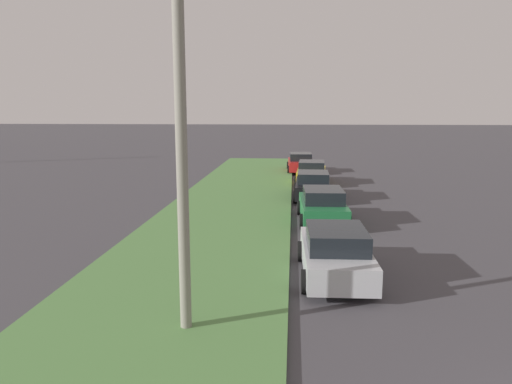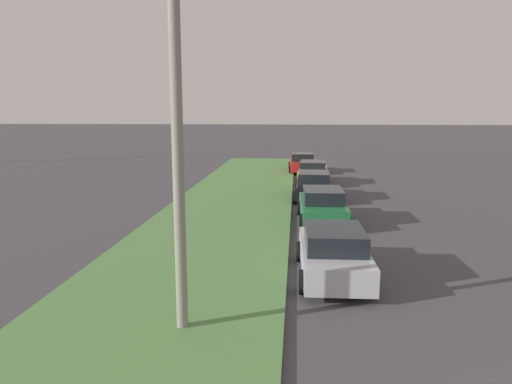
% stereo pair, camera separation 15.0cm
% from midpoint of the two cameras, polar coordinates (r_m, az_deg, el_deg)
% --- Properties ---
extents(grass_median, '(60.00, 6.00, 0.12)m').
position_cam_midpoint_polar(grass_median, '(16.42, -6.80, -6.75)').
color(grass_median, '#517F42').
rests_on(grass_median, ground).
extents(parked_car_silver, '(4.34, 2.10, 1.47)m').
position_cam_midpoint_polar(parked_car_silver, '(13.80, 9.15, -7.19)').
color(parked_car_silver, '#B2B5BA').
rests_on(parked_car_silver, ground).
extents(parked_car_green, '(4.35, 2.12, 1.47)m').
position_cam_midpoint_polar(parked_car_green, '(20.34, 7.75, -1.64)').
color(parked_car_green, '#1E6B38').
rests_on(parked_car_green, ground).
extents(parked_car_black, '(4.35, 2.11, 1.47)m').
position_cam_midpoint_polar(parked_car_black, '(25.64, 6.64, 0.76)').
color(parked_car_black, black).
rests_on(parked_car_black, ground).
extents(parked_car_yellow, '(4.39, 2.20, 1.47)m').
position_cam_midpoint_polar(parked_car_yellow, '(31.03, 6.52, 2.33)').
color(parked_car_yellow, gold).
rests_on(parked_car_yellow, ground).
extents(parked_car_red, '(4.35, 2.11, 1.47)m').
position_cam_midpoint_polar(parked_car_red, '(36.71, 5.22, 3.51)').
color(parked_car_red, red).
rests_on(parked_car_red, ground).
extents(streetlight, '(0.64, 2.87, 7.50)m').
position_cam_midpoint_polar(streetlight, '(9.64, -7.42, 7.75)').
color(streetlight, gray).
rests_on(streetlight, ground).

